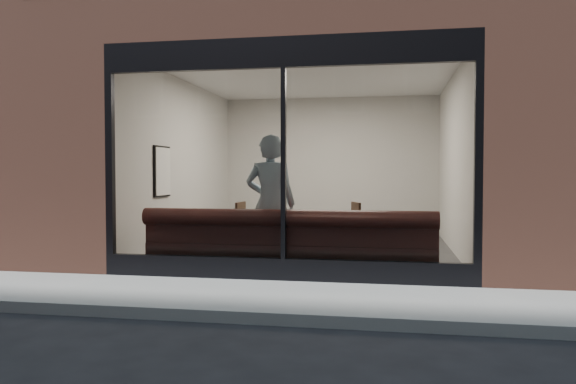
% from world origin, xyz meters
% --- Properties ---
extents(ground, '(120.00, 120.00, 0.00)m').
position_xyz_m(ground, '(0.00, 0.00, 0.00)').
color(ground, black).
rests_on(ground, ground).
extents(sidewalk_near, '(40.00, 2.00, 0.01)m').
position_xyz_m(sidewalk_near, '(0.00, 1.00, 0.01)').
color(sidewalk_near, gray).
rests_on(sidewalk_near, ground).
extents(kerb_near, '(40.00, 0.10, 0.12)m').
position_xyz_m(kerb_near, '(0.00, -0.05, 0.06)').
color(kerb_near, gray).
rests_on(kerb_near, ground).
extents(host_building_pier_left, '(2.50, 12.00, 3.20)m').
position_xyz_m(host_building_pier_left, '(-3.75, 8.00, 1.60)').
color(host_building_pier_left, brown).
rests_on(host_building_pier_left, ground).
extents(host_building_pier_right, '(2.50, 12.00, 3.20)m').
position_xyz_m(host_building_pier_right, '(3.75, 8.00, 1.60)').
color(host_building_pier_right, brown).
rests_on(host_building_pier_right, ground).
extents(host_building_backfill, '(5.00, 6.00, 3.20)m').
position_xyz_m(host_building_backfill, '(0.00, 11.00, 1.60)').
color(host_building_backfill, brown).
rests_on(host_building_backfill, ground).
extents(cafe_floor, '(6.00, 6.00, 0.00)m').
position_xyz_m(cafe_floor, '(0.00, 5.00, 0.02)').
color(cafe_floor, '#2D2D30').
rests_on(cafe_floor, ground).
extents(cafe_ceiling, '(6.00, 6.00, 0.00)m').
position_xyz_m(cafe_ceiling, '(0.00, 5.00, 3.19)').
color(cafe_ceiling, white).
rests_on(cafe_ceiling, host_building_upper).
extents(cafe_wall_back, '(5.00, 0.00, 5.00)m').
position_xyz_m(cafe_wall_back, '(0.00, 7.99, 1.60)').
color(cafe_wall_back, beige).
rests_on(cafe_wall_back, ground).
extents(cafe_wall_left, '(0.00, 6.00, 6.00)m').
position_xyz_m(cafe_wall_left, '(-2.49, 5.00, 1.60)').
color(cafe_wall_left, beige).
rests_on(cafe_wall_left, ground).
extents(cafe_wall_right, '(0.00, 6.00, 6.00)m').
position_xyz_m(cafe_wall_right, '(2.49, 5.00, 1.60)').
color(cafe_wall_right, beige).
rests_on(cafe_wall_right, ground).
extents(storefront_kick, '(5.00, 0.10, 0.30)m').
position_xyz_m(storefront_kick, '(0.00, 2.05, 0.15)').
color(storefront_kick, black).
rests_on(storefront_kick, ground).
extents(storefront_header, '(5.00, 0.10, 0.40)m').
position_xyz_m(storefront_header, '(0.00, 2.05, 3.00)').
color(storefront_header, black).
rests_on(storefront_header, host_building_upper).
extents(storefront_mullion, '(0.06, 0.10, 2.50)m').
position_xyz_m(storefront_mullion, '(0.00, 2.05, 1.55)').
color(storefront_mullion, black).
rests_on(storefront_mullion, storefront_kick).
extents(storefront_glass, '(4.80, 0.00, 4.80)m').
position_xyz_m(storefront_glass, '(0.00, 2.02, 1.55)').
color(storefront_glass, white).
rests_on(storefront_glass, storefront_kick).
extents(banquette, '(4.00, 0.55, 0.45)m').
position_xyz_m(banquette, '(0.00, 2.45, 0.23)').
color(banquette, '#3C1816').
rests_on(banquette, cafe_floor).
extents(person, '(0.72, 0.47, 1.97)m').
position_xyz_m(person, '(-0.31, 2.68, 0.99)').
color(person, '#90ACBD').
rests_on(person, cafe_floor).
extents(cafe_table_left, '(0.78, 0.78, 0.04)m').
position_xyz_m(cafe_table_left, '(-0.72, 3.00, 0.74)').
color(cafe_table_left, black).
rests_on(cafe_table_left, cafe_floor).
extents(cafe_table_right, '(0.74, 0.74, 0.04)m').
position_xyz_m(cafe_table_right, '(1.66, 3.00, 0.74)').
color(cafe_table_right, black).
rests_on(cafe_table_right, cafe_floor).
extents(cafe_chair_left, '(0.47, 0.47, 0.04)m').
position_xyz_m(cafe_chair_left, '(-1.22, 3.72, 0.24)').
color(cafe_chair_left, black).
rests_on(cafe_chair_left, cafe_floor).
extents(cafe_chair_right, '(0.52, 0.52, 0.04)m').
position_xyz_m(cafe_chair_right, '(0.66, 3.92, 0.24)').
color(cafe_chair_right, black).
rests_on(cafe_chair_right, cafe_floor).
extents(wall_poster, '(0.02, 0.61, 0.81)m').
position_xyz_m(wall_poster, '(-2.45, 3.90, 1.45)').
color(wall_poster, white).
rests_on(wall_poster, cafe_wall_left).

